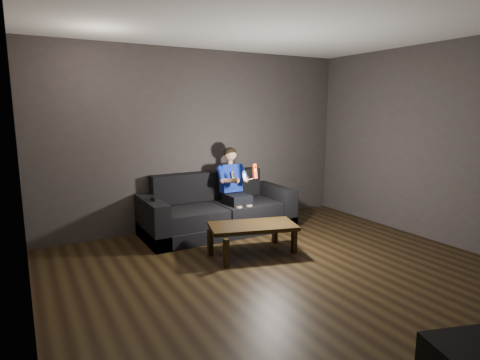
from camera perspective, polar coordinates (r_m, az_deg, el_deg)
floor at (r=4.45m, az=8.33°, el=-14.15°), size 5.00×5.00×0.00m
back_wall at (r=6.24m, az=-5.49°, el=5.75°), size 5.00×0.04×2.70m
left_wall at (r=3.23m, az=-28.83°, el=0.49°), size 0.04×5.00×2.70m
right_wall at (r=5.95m, az=28.23°, el=4.39°), size 0.04×5.00×2.70m
ceiling at (r=4.15m, az=9.36°, el=22.23°), size 5.00×5.00×0.02m
sofa at (r=6.02m, az=-3.26°, el=-4.72°), size 2.23×0.96×0.86m
child at (r=5.98m, az=-0.87°, el=-0.32°), size 0.47×0.58×1.16m
wii_remote_red at (r=5.60m, az=2.10°, el=1.27°), size 0.05×0.08×0.21m
nunchuk_white at (r=5.53m, az=0.58°, el=0.63°), size 0.07×0.09×0.14m
wii_remote_black at (r=5.51m, az=-12.34°, el=-2.67°), size 0.07×0.17×0.03m
coffee_table at (r=5.07m, az=1.81°, el=-6.88°), size 1.18×0.80×0.39m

